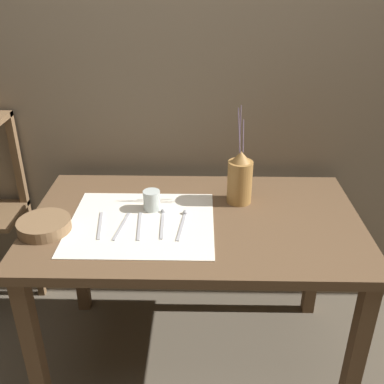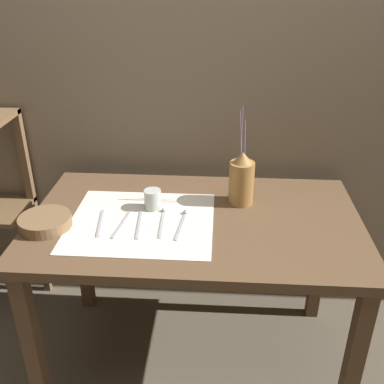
# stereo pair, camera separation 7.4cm
# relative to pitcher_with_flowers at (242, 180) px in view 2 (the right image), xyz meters

# --- Properties ---
(ground_plane) EXTENTS (12.00, 12.00, 0.00)m
(ground_plane) POSITION_rel_pitcher_with_flowers_xyz_m (-0.19, -0.15, -0.90)
(ground_plane) COLOR brown
(stone_wall_back) EXTENTS (7.00, 0.06, 2.40)m
(stone_wall_back) POSITION_rel_pitcher_with_flowers_xyz_m (-0.19, 0.37, 0.30)
(stone_wall_back) COLOR #7A6B56
(stone_wall_back) RESTS_ON ground_plane
(wooden_table) EXTENTS (1.36, 0.81, 0.79)m
(wooden_table) POSITION_rel_pitcher_with_flowers_xyz_m (-0.19, -0.15, -0.21)
(wooden_table) COLOR brown
(wooden_table) RESTS_ON ground_plane
(linen_cloth) EXTENTS (0.58, 0.51, 0.00)m
(linen_cloth) POSITION_rel_pitcher_with_flowers_xyz_m (-0.40, -0.19, -0.11)
(linen_cloth) COLOR silver
(linen_cloth) RESTS_ON wooden_table
(pitcher_with_flowers) EXTENTS (0.11, 0.11, 0.44)m
(pitcher_with_flowers) POSITION_rel_pitcher_with_flowers_xyz_m (0.00, 0.00, 0.00)
(pitcher_with_flowers) COLOR olive
(pitcher_with_flowers) RESTS_ON wooden_table
(wooden_bowl) EXTENTS (0.21, 0.21, 0.05)m
(wooden_bowl) POSITION_rel_pitcher_with_flowers_xyz_m (-0.78, -0.26, -0.09)
(wooden_bowl) COLOR brown
(wooden_bowl) RESTS_ON wooden_table
(glass_tumbler_near) EXTENTS (0.07, 0.07, 0.09)m
(glass_tumbler_near) POSITION_rel_pitcher_with_flowers_xyz_m (-0.37, -0.08, -0.06)
(glass_tumbler_near) COLOR #B7C1BC
(glass_tumbler_near) RESTS_ON wooden_table
(knife_center) EXTENTS (0.04, 0.21, 0.00)m
(knife_center) POSITION_rel_pitcher_with_flowers_xyz_m (-0.57, -0.22, -0.11)
(knife_center) COLOR #A8A8AD
(knife_center) RESTS_ON wooden_table
(fork_outer) EXTENTS (0.04, 0.21, 0.00)m
(fork_outer) POSITION_rel_pitcher_with_flowers_xyz_m (-0.48, -0.22, -0.11)
(fork_outer) COLOR #A8A8AD
(fork_outer) RESTS_ON wooden_table
(fork_inner) EXTENTS (0.03, 0.21, 0.00)m
(fork_inner) POSITION_rel_pitcher_with_flowers_xyz_m (-0.41, -0.22, -0.11)
(fork_inner) COLOR #A8A8AD
(fork_inner) RESTS_ON wooden_table
(spoon_outer) EXTENTS (0.03, 0.22, 0.02)m
(spoon_outer) POSITION_rel_pitcher_with_flowers_xyz_m (-0.32, -0.15, -0.10)
(spoon_outer) COLOR #A8A8AD
(spoon_outer) RESTS_ON wooden_table
(spoon_inner) EXTENTS (0.04, 0.22, 0.02)m
(spoon_inner) POSITION_rel_pitcher_with_flowers_xyz_m (-0.23, -0.16, -0.10)
(spoon_inner) COLOR #A8A8AD
(spoon_inner) RESTS_ON wooden_table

